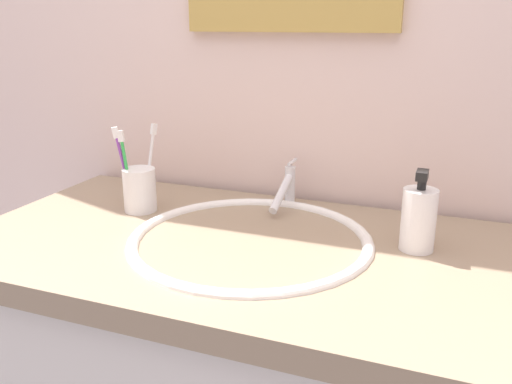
{
  "coord_description": "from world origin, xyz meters",
  "views": [
    {
      "loc": [
        0.39,
        -0.89,
        1.31
      ],
      "look_at": [
        0.02,
        0.04,
        1.0
      ],
      "focal_mm": 38.34,
      "sensor_mm": 36.0,
      "label": 1
    }
  ],
  "objects_px": {
    "faucet": "(287,187)",
    "soap_dispenser": "(419,218)",
    "toothbrush_white": "(150,160)",
    "toothbrush_purple": "(123,163)",
    "toothbrush_cup": "(140,190)",
    "toothbrush_green": "(126,165)"
  },
  "relations": [
    {
      "from": "faucet",
      "to": "toothbrush_white",
      "type": "xyz_separation_m",
      "value": [
        -0.29,
        -0.11,
        0.06
      ]
    },
    {
      "from": "faucet",
      "to": "soap_dispenser",
      "type": "relative_size",
      "value": 1.04
    },
    {
      "from": "toothbrush_white",
      "to": "toothbrush_purple",
      "type": "height_order",
      "value": "same"
    },
    {
      "from": "toothbrush_cup",
      "to": "faucet",
      "type": "bearing_deg",
      "value": 26.27
    },
    {
      "from": "toothbrush_white",
      "to": "soap_dispenser",
      "type": "relative_size",
      "value": 1.19
    },
    {
      "from": "faucet",
      "to": "soap_dispenser",
      "type": "xyz_separation_m",
      "value": [
        0.3,
        -0.15,
        0.02
      ]
    },
    {
      "from": "toothbrush_green",
      "to": "toothbrush_purple",
      "type": "relative_size",
      "value": 0.96
    },
    {
      "from": "toothbrush_white",
      "to": "toothbrush_green",
      "type": "xyz_separation_m",
      "value": [
        -0.03,
        -0.05,
        -0.0
      ]
    },
    {
      "from": "faucet",
      "to": "toothbrush_green",
      "type": "relative_size",
      "value": 0.91
    },
    {
      "from": "toothbrush_green",
      "to": "soap_dispenser",
      "type": "height_order",
      "value": "toothbrush_green"
    },
    {
      "from": "toothbrush_purple",
      "to": "toothbrush_white",
      "type": "bearing_deg",
      "value": 50.37
    },
    {
      "from": "faucet",
      "to": "toothbrush_purple",
      "type": "bearing_deg",
      "value": -154.33
    },
    {
      "from": "toothbrush_cup",
      "to": "toothbrush_purple",
      "type": "bearing_deg",
      "value": -160.37
    },
    {
      "from": "toothbrush_cup",
      "to": "toothbrush_white",
      "type": "height_order",
      "value": "toothbrush_white"
    },
    {
      "from": "toothbrush_cup",
      "to": "toothbrush_green",
      "type": "bearing_deg",
      "value": -147.66
    },
    {
      "from": "toothbrush_white",
      "to": "soap_dispenser",
      "type": "distance_m",
      "value": 0.59
    },
    {
      "from": "soap_dispenser",
      "to": "toothbrush_purple",
      "type": "bearing_deg",
      "value": -179.12
    },
    {
      "from": "toothbrush_green",
      "to": "toothbrush_purple",
      "type": "bearing_deg",
      "value": 163.18
    },
    {
      "from": "toothbrush_white",
      "to": "soap_dispenser",
      "type": "height_order",
      "value": "toothbrush_white"
    },
    {
      "from": "faucet",
      "to": "toothbrush_cup",
      "type": "bearing_deg",
      "value": -153.73
    },
    {
      "from": "soap_dispenser",
      "to": "toothbrush_white",
      "type": "bearing_deg",
      "value": 176.34
    },
    {
      "from": "faucet",
      "to": "soap_dispenser",
      "type": "bearing_deg",
      "value": -25.88
    }
  ]
}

